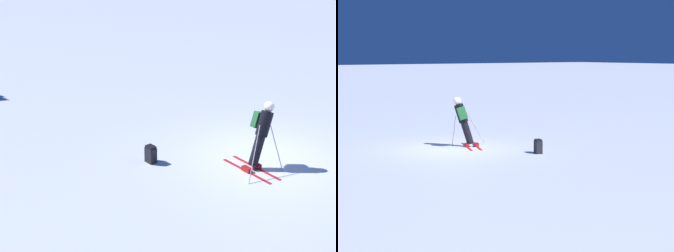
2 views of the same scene
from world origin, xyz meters
TOP-DOWN VIEW (x-y plane):
  - ground_plane at (0.00, 0.00)m, footprint 300.00×300.00m
  - skier at (-0.50, -0.09)m, footprint 1.50×1.85m
  - spare_backpack at (-1.89, 2.57)m, footprint 0.30×0.35m

SIDE VIEW (x-z plane):
  - ground_plane at x=0.00m, z-range 0.00..0.00m
  - spare_backpack at x=-1.89m, z-range -0.01..0.49m
  - skier at x=-0.50m, z-range 0.10..2.00m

